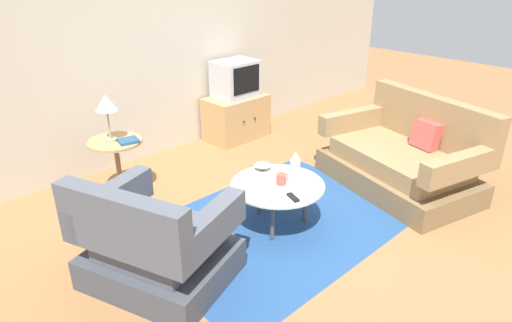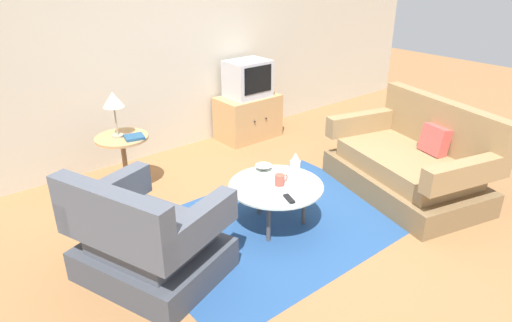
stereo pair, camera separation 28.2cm
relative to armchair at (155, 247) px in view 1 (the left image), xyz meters
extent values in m
plane|color=olive|center=(1.33, -0.20, -0.31)|extent=(16.00, 16.00, 0.00)
cube|color=#BCB29E|center=(1.33, 2.13, 1.04)|extent=(9.00, 0.12, 2.70)
cube|color=navy|center=(1.20, -0.07, -0.30)|extent=(2.37, 1.70, 0.00)
cube|color=#3E424B|center=(0.05, 0.02, -0.19)|extent=(1.11, 1.21, 0.24)
cube|color=#4C515B|center=(0.05, 0.02, 0.02)|extent=(0.88, 0.90, 0.18)
cube|color=#4C515B|center=(-0.27, -0.10, 0.34)|extent=(0.47, 0.98, 0.45)
cube|color=#4C515B|center=(0.19, -0.38, 0.24)|extent=(0.82, 0.41, 0.24)
cube|color=#4C515B|center=(-0.10, 0.42, 0.24)|extent=(0.82, 0.41, 0.24)
cube|color=brown|center=(2.62, -0.43, -0.19)|extent=(1.29, 1.74, 0.24)
cube|color=#93754C|center=(2.62, -0.43, 0.02)|extent=(1.09, 1.43, 0.18)
cube|color=#93754C|center=(3.01, -0.53, 0.37)|extent=(0.53, 1.54, 0.50)
cube|color=#93754C|center=(2.80, 0.25, 0.22)|extent=(0.94, 0.37, 0.22)
cube|color=#93754C|center=(2.44, -1.11, 0.22)|extent=(0.94, 0.37, 0.22)
cube|color=#C64C47|center=(2.85, -0.57, 0.25)|extent=(0.22, 0.31, 0.29)
cylinder|color=#B2C6C1|center=(1.20, -0.07, 0.09)|extent=(0.82, 0.82, 0.02)
cylinder|color=#4C4742|center=(1.22, 0.18, -0.11)|extent=(0.04, 0.04, 0.39)
cylinder|color=#4C4742|center=(0.99, -0.22, -0.11)|extent=(0.04, 0.04, 0.39)
cylinder|color=#4C4742|center=(1.41, -0.22, -0.11)|extent=(0.04, 0.04, 0.39)
cylinder|color=tan|center=(0.48, 1.43, 0.26)|extent=(0.52, 0.52, 0.02)
cylinder|color=brown|center=(0.48, 1.43, -0.03)|extent=(0.05, 0.05, 0.55)
cylinder|color=brown|center=(0.48, 1.43, -0.29)|extent=(0.29, 0.29, 0.02)
cube|color=tan|center=(2.36, 1.78, -0.03)|extent=(0.80, 0.49, 0.56)
sphere|color=black|center=(2.27, 1.52, 0.00)|extent=(0.02, 0.02, 0.02)
sphere|color=black|center=(2.46, 1.52, 0.00)|extent=(0.02, 0.02, 0.02)
cube|color=#B7B7BC|center=(2.36, 1.78, 0.49)|extent=(0.53, 0.41, 0.46)
cube|color=black|center=(2.36, 1.57, 0.51)|extent=(0.42, 0.01, 0.33)
cylinder|color=#9E937A|center=(0.45, 1.45, 0.28)|extent=(0.11, 0.11, 0.02)
cylinder|color=#9E937A|center=(0.45, 1.45, 0.44)|extent=(0.02, 0.02, 0.29)
cone|color=beige|center=(0.45, 1.45, 0.65)|extent=(0.21, 0.21, 0.15)
cylinder|color=white|center=(1.42, -0.08, 0.18)|extent=(0.09, 0.09, 0.17)
cone|color=white|center=(1.42, -0.08, 0.31)|extent=(0.08, 0.08, 0.08)
cylinder|color=#B74C3D|center=(1.22, -0.09, 0.15)|extent=(0.09, 0.09, 0.10)
torus|color=#B74C3D|center=(1.28, -0.09, 0.15)|extent=(0.07, 0.01, 0.07)
cone|color=silver|center=(1.31, 0.23, 0.12)|extent=(0.16, 0.16, 0.05)
cube|color=black|center=(1.11, -0.33, 0.11)|extent=(0.09, 0.15, 0.02)
cube|color=navy|center=(0.56, 1.30, 0.29)|extent=(0.21, 0.20, 0.03)
camera|label=1|loc=(-1.34, -2.44, 1.90)|focal=31.58mm
camera|label=2|loc=(-1.13, -2.63, 1.90)|focal=31.58mm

